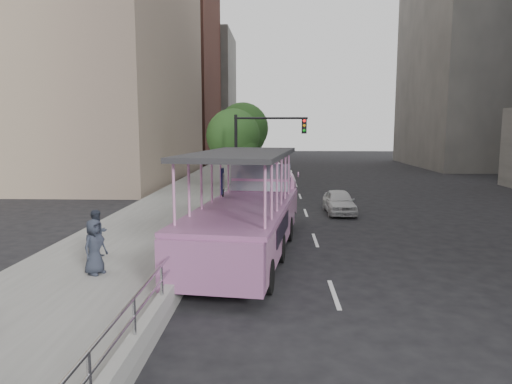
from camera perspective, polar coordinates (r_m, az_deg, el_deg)
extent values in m
plane|color=black|center=(14.45, 4.74, -9.78)|extent=(160.00, 160.00, 0.00)
cube|color=gray|center=(24.69, -9.60, -2.11)|extent=(5.50, 80.00, 0.30)
cube|color=gray|center=(16.44, -6.50, -5.89)|extent=(0.24, 30.00, 0.36)
cylinder|color=#B4B4B9|center=(7.15, -20.14, -20.69)|extent=(0.07, 0.07, 0.70)
cylinder|color=#B4B4B9|center=(8.84, -14.99, -14.76)|extent=(0.07, 0.07, 0.70)
cylinder|color=#B4B4B9|center=(10.64, -11.71, -10.73)|extent=(0.07, 0.07, 0.70)
cylinder|color=#B4B4B9|center=(12.50, -9.44, -7.85)|extent=(0.07, 0.07, 0.70)
cylinder|color=#B4B4B9|center=(14.40, -7.78, -5.72)|extent=(0.07, 0.07, 0.70)
cylinder|color=#B4B4B9|center=(16.32, -6.53, -4.09)|extent=(0.07, 0.07, 0.70)
cylinder|color=#B4B4B9|center=(18.26, -5.54, -2.79)|extent=(0.07, 0.07, 0.70)
cylinder|color=#B4B4B9|center=(20.21, -4.74, -1.75)|extent=(0.07, 0.07, 0.70)
cylinder|color=#B4B4B9|center=(22.17, -4.08, -0.89)|extent=(0.07, 0.07, 0.70)
cylinder|color=#B4B4B9|center=(24.14, -3.54, -0.17)|extent=(0.07, 0.07, 0.70)
cylinder|color=#B4B4B9|center=(26.11, -3.07, 0.44)|extent=(0.07, 0.07, 0.70)
cylinder|color=#B4B4B9|center=(16.32, -6.53, -4.09)|extent=(0.06, 22.00, 0.06)
cylinder|color=#B4B4B9|center=(16.26, -6.54, -2.95)|extent=(0.06, 22.00, 0.06)
cylinder|color=black|center=(12.87, -9.22, -9.86)|extent=(0.48, 0.99, 0.95)
cylinder|color=black|center=(12.35, 1.24, -10.53)|extent=(0.48, 0.99, 0.95)
cylinder|color=black|center=(15.59, -5.73, -6.65)|extent=(0.48, 0.99, 0.95)
cylinder|color=black|center=(15.17, 2.84, -7.04)|extent=(0.48, 0.99, 0.95)
cylinder|color=black|center=(18.39, -3.33, -4.39)|extent=(0.48, 0.99, 0.95)
cylinder|color=black|center=(18.03, 3.93, -4.65)|extent=(0.48, 0.99, 0.95)
cube|color=#C27BAB|center=(15.40, -1.37, -4.48)|extent=(3.65, 8.92, 1.32)
cube|color=#C27BAB|center=(20.28, 1.31, -0.73)|extent=(2.84, 2.54, 1.65)
cylinder|color=#C27BAB|center=(21.11, 1.66, 0.48)|extent=(2.55, 1.03, 2.48)
cube|color=#89507E|center=(11.16, -5.74, -9.32)|extent=(2.67, 0.68, 1.32)
cube|color=#89507E|center=(15.26, -1.37, -1.82)|extent=(3.82, 9.25, 0.13)
cube|color=black|center=(14.65, -1.71, 4.77)|extent=(3.61, 7.26, 0.15)
cube|color=#8F98A9|center=(18.32, 0.51, 1.84)|extent=(2.44, 0.50, 1.11)
cube|color=#C27BAB|center=(18.82, 0.73, 1.03)|extent=(2.43, 1.33, 0.53)
imported|color=silver|center=(24.24, 10.36, -1.19)|extent=(1.55, 3.65, 1.23)
imported|color=#262B37|center=(15.41, -19.20, -4.94)|extent=(0.82, 0.92, 1.55)
imported|color=#262B37|center=(13.70, -19.52, -6.46)|extent=(0.76, 0.91, 1.58)
cylinder|color=black|center=(17.15, -4.15, -2.35)|extent=(0.09, 0.09, 2.68)
cube|color=#0C1256|center=(16.99, -4.18, 1.39)|extent=(0.02, 0.66, 0.96)
cube|color=silver|center=(16.99, -4.08, 1.39)|extent=(0.01, 0.43, 0.59)
cylinder|color=black|center=(26.43, -2.51, 4.00)|extent=(0.18, 0.18, 5.20)
cylinder|color=black|center=(26.27, 1.86, 9.21)|extent=(4.20, 0.12, 0.12)
cube|color=black|center=(26.31, 6.04, 8.19)|extent=(0.28, 0.22, 0.85)
sphere|color=red|center=(26.18, 6.07, 8.85)|extent=(0.16, 0.16, 0.16)
cylinder|color=#382519|center=(30.03, -2.86, 2.43)|extent=(0.22, 0.22, 3.08)
sphere|color=#365E25|center=(29.90, -2.89, 7.05)|extent=(3.52, 3.52, 3.52)
sphere|color=#365E25|center=(29.58, -2.16, 5.98)|extent=(2.42, 2.42, 2.42)
cylinder|color=#382519|center=(35.96, -1.64, 3.64)|extent=(0.22, 0.22, 3.47)
sphere|color=#365E25|center=(35.86, -1.66, 7.99)|extent=(3.97, 3.97, 3.97)
sphere|color=#365E25|center=(35.54, -1.04, 6.99)|extent=(2.73, 2.73, 2.73)
cube|color=brown|center=(64.76, -13.55, 15.29)|extent=(18.00, 16.00, 26.00)
cube|color=gray|center=(62.85, 29.00, 17.56)|extent=(20.00, 20.00, 32.00)
cube|color=gray|center=(79.48, -8.81, 11.81)|extent=(16.00, 14.00, 20.00)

